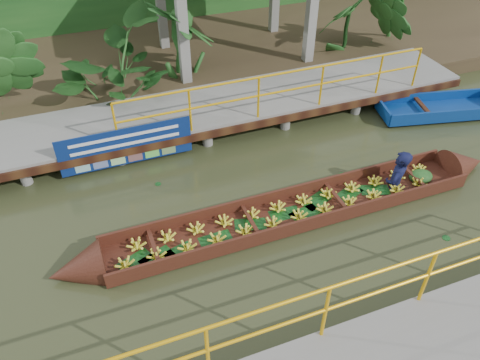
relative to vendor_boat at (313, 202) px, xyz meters
name	(u,v)px	position (x,y,z in m)	size (l,w,h in m)	color
ground	(201,232)	(-2.20, 0.23, -0.24)	(80.00, 80.00, 0.00)	#2D341A
land_strip	(127,60)	(-2.20, 7.73, -0.01)	(30.00, 8.00, 0.45)	#36291B
far_dock	(157,119)	(-2.18, 3.66, 0.24)	(16.00, 2.06, 1.66)	gray
vendor_boat	(313,202)	(0.00, 0.00, 0.00)	(9.09, 0.99, 2.07)	#3C1910
moored_blue_boat	(474,107)	(5.66, 1.89, -0.08)	(3.81, 1.73, 0.88)	navy
blue_banner	(127,146)	(-3.06, 2.71, 0.32)	(2.84, 0.04, 0.89)	navy
tropical_plants	(175,45)	(-1.18, 5.53, 1.16)	(14.51, 1.51, 1.89)	#154418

